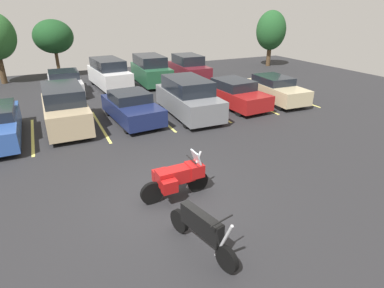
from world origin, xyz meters
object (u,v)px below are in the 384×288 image
car_tan (65,108)px  car_far_green (151,70)px  car_far_white (109,74)px  motorcycle_second (202,229)px  car_red (235,94)px  motorcycle_touring (178,177)px  car_far_maroon (189,69)px  car_champagne (275,89)px  car_far_silver (65,83)px  car_grey (188,98)px  car_navy (132,107)px

car_tan → car_far_green: (6.42, 6.89, 0.04)m
car_far_white → car_far_green: 2.94m
motorcycle_second → car_red: size_ratio=0.51×
motorcycle_touring → car_far_white: bearing=85.6°
car_red → car_far_white: car_far_white is taller
motorcycle_touring → car_far_maroon: bearing=63.8°
car_tan → car_far_green: 9.42m
motorcycle_second → car_far_green: bearing=75.1°
car_tan → car_champagne: car_tan is taller
motorcycle_touring → car_champagne: bearing=37.0°
car_far_silver → car_far_green: size_ratio=1.00×
car_grey → car_red: car_grey is taller
car_tan → car_far_white: car_far_white is taller
car_champagne → car_far_white: size_ratio=0.89×
car_tan → car_navy: car_tan is taller
motorcycle_touring → car_red: size_ratio=0.48×
car_grey → car_far_silver: bearing=125.5°
car_red → car_far_silver: car_red is taller
motorcycle_touring → car_far_maroon: 15.84m
car_red → car_champagne: (2.70, -0.15, 0.00)m
motorcycle_touring → car_tan: size_ratio=0.49×
car_far_green → motorcycle_second: bearing=-104.9°
car_grey → car_far_maroon: car_far_maroon is taller
car_navy → car_far_white: 7.43m
motorcycle_touring → car_far_green: (4.06, 14.42, 0.35)m
car_navy → car_red: (5.87, -0.12, 0.04)m
car_tan → car_far_silver: 6.76m
motorcycle_touring → car_far_white: car_far_white is taller
car_grey → car_far_maroon: bearing=64.8°
motorcycle_touring → motorcycle_second: bearing=-99.6°
car_navy → car_far_green: (3.42, 7.20, 0.32)m
car_far_silver → car_tan: bearing=-94.8°
car_far_maroon → car_far_green: bearing=176.0°
motorcycle_touring → car_far_white: 14.67m
car_grey → motorcycle_second: bearing=-113.1°
car_red → car_far_maroon: size_ratio=1.02×
car_far_white → motorcycle_touring: bearing=-94.4°
car_red → motorcycle_second: bearing=-126.3°
car_champagne → car_far_white: car_far_white is taller
motorcycle_second → car_tan: bearing=101.3°
car_tan → car_navy: size_ratio=1.00×
motorcycle_touring → car_tan: bearing=107.4°
car_tan → car_far_white: 7.91m
motorcycle_touring → car_far_maroon: (6.98, 14.22, 0.28)m
car_red → car_far_maroon: 7.14m
car_tan → car_champagne: 11.59m
car_red → car_far_green: (-2.45, 7.32, 0.28)m
car_far_green → car_far_white: bearing=176.0°
motorcycle_second → car_tan: 10.03m
car_grey → car_far_green: size_ratio=1.09×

